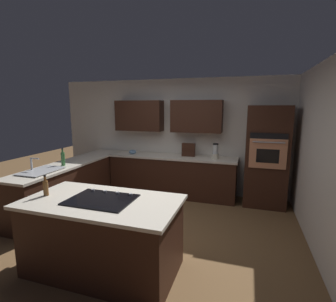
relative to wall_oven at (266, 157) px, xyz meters
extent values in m
plane|color=brown|center=(1.85, 1.72, -1.01)|extent=(14.00, 14.00, 0.00)
cube|color=white|center=(1.85, -0.38, 0.29)|extent=(6.00, 0.10, 2.60)
cube|color=#381E14|center=(1.45, -0.16, 0.77)|extent=(1.10, 0.34, 0.69)
cube|color=#381E14|center=(2.80, -0.16, 0.77)|extent=(1.10, 0.34, 0.69)
cube|color=white|center=(-0.60, 1.42, 0.29)|extent=(0.10, 4.00, 2.60)
cube|color=#381E14|center=(1.95, 0.00, -0.58)|extent=(2.80, 0.60, 0.86)
cube|color=silver|center=(1.95, 0.00, -0.13)|extent=(2.84, 0.64, 0.04)
cube|color=#381E14|center=(3.67, 1.17, -0.58)|extent=(0.60, 2.90, 0.86)
cube|color=silver|center=(3.67, 1.17, -0.13)|extent=(0.64, 2.94, 0.04)
cube|color=#381E14|center=(1.98, 2.81, -0.58)|extent=(1.77, 0.91, 0.86)
cube|color=silver|center=(1.98, 2.81, -0.13)|extent=(1.85, 0.99, 0.04)
cube|color=#381E14|center=(0.00, 0.00, 0.00)|extent=(0.80, 0.60, 2.01)
cube|color=tan|center=(0.00, 0.31, 0.11)|extent=(0.66, 0.03, 0.56)
cube|color=black|center=(0.00, 0.32, 0.07)|extent=(0.40, 0.01, 0.26)
cube|color=black|center=(0.00, 0.31, 0.44)|extent=(0.66, 0.02, 0.11)
cylinder|color=silver|center=(0.00, 0.35, 0.33)|extent=(0.56, 0.02, 0.02)
cube|color=#515456|center=(3.67, 1.80, -0.10)|extent=(0.40, 0.30, 0.02)
cube|color=#515456|center=(3.67, 2.14, -0.10)|extent=(0.40, 0.30, 0.02)
cube|color=#B7BABF|center=(3.67, 1.97, -0.09)|extent=(0.46, 0.70, 0.01)
cylinder|color=#B7BABF|center=(3.87, 1.97, 0.00)|extent=(0.03, 0.03, 0.22)
cylinder|color=#B7BABF|center=(3.79, 1.97, 0.11)|extent=(0.18, 0.02, 0.02)
cube|color=black|center=(1.98, 2.81, -0.10)|extent=(0.76, 0.56, 0.01)
cylinder|color=#B2B2B7|center=(1.71, 2.58, -0.08)|extent=(0.04, 0.04, 0.02)
cylinder|color=#B2B2B7|center=(1.89, 2.58, -0.08)|extent=(0.04, 0.04, 0.02)
cylinder|color=#B2B2B7|center=(2.07, 2.58, -0.08)|extent=(0.04, 0.04, 0.02)
cylinder|color=#B2B2B7|center=(2.25, 2.58, -0.08)|extent=(0.04, 0.04, 0.02)
cylinder|color=beige|center=(1.00, 0.03, -0.05)|extent=(0.15, 0.15, 0.11)
cylinder|color=silver|center=(1.00, 0.03, 0.10)|extent=(0.11, 0.11, 0.19)
cylinder|color=black|center=(1.00, 0.03, 0.21)|extent=(0.12, 0.12, 0.03)
ellipsoid|color=#668CB2|center=(2.90, 0.03, -0.06)|extent=(0.17, 0.17, 0.10)
cube|color=#381E14|center=(1.60, -0.08, 0.04)|extent=(0.29, 0.10, 0.29)
cube|color=#381E14|center=(1.60, -0.03, 0.04)|extent=(0.27, 0.02, 0.02)
cylinder|color=#336B38|center=(3.62, 1.49, 0.02)|extent=(0.07, 0.07, 0.25)
cylinder|color=#336B38|center=(3.62, 1.49, 0.17)|extent=(0.03, 0.03, 0.06)
cylinder|color=black|center=(3.62, 1.49, 0.21)|extent=(0.03, 0.03, 0.02)
cylinder|color=brown|center=(2.71, 2.88, -0.01)|extent=(0.06, 0.06, 0.18)
cylinder|color=brown|center=(2.71, 2.88, 0.11)|extent=(0.03, 0.03, 0.06)
cylinder|color=black|center=(2.71, 2.88, 0.15)|extent=(0.03, 0.03, 0.02)
camera|label=1|loc=(0.38, 5.25, 0.98)|focal=26.86mm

